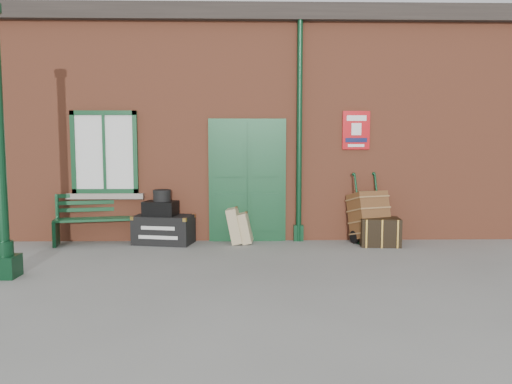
{
  "coord_description": "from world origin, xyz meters",
  "views": [
    {
      "loc": [
        -0.35,
        -7.7,
        1.81
      ],
      "look_at": [
        -0.16,
        0.6,
        1.0
      ],
      "focal_mm": 35.0,
      "sensor_mm": 36.0,
      "label": 1
    }
  ],
  "objects_px": {
    "houdini_trunk": "(164,229)",
    "dark_trunk": "(380,232)",
    "porter_trolley": "(369,217)",
    "bench": "(98,218)"
  },
  "relations": [
    {
      "from": "porter_trolley",
      "to": "dark_trunk",
      "type": "distance_m",
      "value": 0.37
    },
    {
      "from": "houdini_trunk",
      "to": "porter_trolley",
      "type": "distance_m",
      "value": 3.74
    },
    {
      "from": "bench",
      "to": "dark_trunk",
      "type": "bearing_deg",
      "value": -15.29
    },
    {
      "from": "bench",
      "to": "houdini_trunk",
      "type": "xyz_separation_m",
      "value": [
        1.19,
        -0.07,
        -0.21
      ]
    },
    {
      "from": "bench",
      "to": "dark_trunk",
      "type": "relative_size",
      "value": 2.28
    },
    {
      "from": "houdini_trunk",
      "to": "porter_trolley",
      "type": "relative_size",
      "value": 0.82
    },
    {
      "from": "bench",
      "to": "porter_trolley",
      "type": "bearing_deg",
      "value": -12.43
    },
    {
      "from": "houdini_trunk",
      "to": "dark_trunk",
      "type": "bearing_deg",
      "value": 7.35
    },
    {
      "from": "bench",
      "to": "porter_trolley",
      "type": "relative_size",
      "value": 1.25
    },
    {
      "from": "bench",
      "to": "houdini_trunk",
      "type": "bearing_deg",
      "value": -14.8
    }
  ]
}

